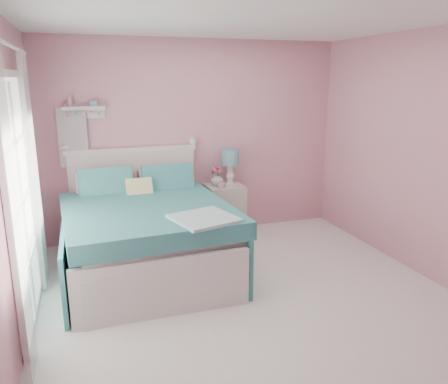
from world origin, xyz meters
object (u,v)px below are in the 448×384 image
vase (217,179)px  teacup (221,185)px  table_lamp (230,160)px  bed (146,235)px  nightstand (224,210)px

vase → teacup: (0.01, -0.15, -0.05)m
table_lamp → teacup: table_lamp is taller
bed → nightstand: 1.44m
bed → teacup: (1.09, 0.69, 0.33)m
nightstand → teacup: bearing=-124.8°
vase → teacup: size_ratio=1.73×
vase → table_lamp: bearing=13.9°
bed → table_lamp: bed is taller
table_lamp → teacup: bearing=-134.4°
nightstand → teacup: (-0.09, -0.12, 0.39)m
nightstand → table_lamp: size_ratio=1.49×
vase → bed: bearing=-142.3°
bed → nightstand: size_ratio=3.12×
table_lamp → bed: bearing=-145.4°
nightstand → table_lamp: (0.10, 0.07, 0.68)m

